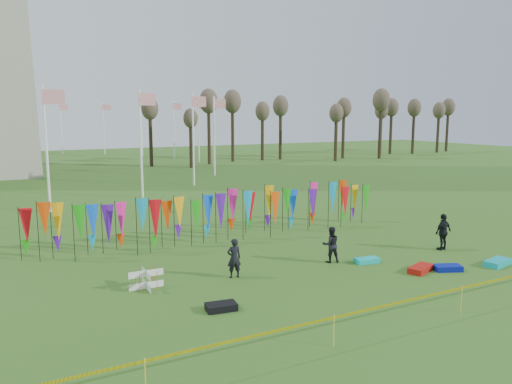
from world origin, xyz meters
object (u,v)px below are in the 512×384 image
kite_bag_red (421,269)px  kite_bag_teal (497,263)px  kite_bag_turquoise (367,260)px  person_right (443,232)px  kite_bag_black (221,307)px  person_mid (331,245)px  box_kite (146,279)px  kite_bag_blue (448,268)px  person_left (234,258)px

kite_bag_red → kite_bag_teal: bearing=-14.5°
kite_bag_turquoise → kite_bag_teal: (4.54, -2.82, 0.02)m
person_right → kite_bag_teal: size_ratio=1.32×
person_right → kite_bag_black: bearing=3.6°
person_mid → kite_bag_red: 3.71m
box_kite → kite_bag_teal: bearing=-16.3°
person_mid → kite_bag_turquoise: (1.31, -0.80, -0.66)m
kite_bag_turquoise → kite_bag_black: size_ratio=1.04×
kite_bag_black → kite_bag_teal: size_ratio=0.76×
kite_bag_red → kite_bag_turquoise: bearing=119.8°
kite_bag_blue → kite_bag_teal: (2.38, -0.48, 0.01)m
kite_bag_red → person_right: bearing=29.9°
person_right → kite_bag_blue: 3.33m
person_right → kite_bag_blue: (-2.28, -2.32, -0.74)m
kite_bag_blue → kite_bag_black: 9.71m
kite_bag_turquoise → person_left: bearing=171.5°
person_right → kite_bag_turquoise: (-4.44, 0.03, -0.75)m
person_left → kite_bag_black: bearing=63.2°
person_left → kite_bag_teal: bearing=166.1°
kite_bag_red → kite_bag_black: size_ratio=1.29×
kite_bag_teal → kite_bag_red: bearing=165.5°
kite_bag_blue → kite_bag_turquoise: bearing=132.6°
person_left → kite_bag_teal: 11.00m
person_mid → kite_bag_red: person_mid is taller
person_right → kite_bag_blue: size_ratio=1.59×
person_left → box_kite: bearing=0.6°
kite_bag_turquoise → kite_bag_black: kite_bag_black is taller
person_left → kite_bag_red: person_left is taller
box_kite → person_right: size_ratio=0.42×
kite_bag_turquoise → kite_bag_red: size_ratio=0.81×
person_mid → box_kite: bearing=14.9°
kite_bag_turquoise → kite_bag_teal: kite_bag_teal is taller
person_right → box_kite: bearing=-10.2°
box_kite → kite_bag_black: (1.59, -3.04, -0.24)m
person_left → kite_bag_red: bearing=163.6°
person_right → kite_bag_teal: (0.11, -2.80, -0.73)m
box_kite → kite_bag_red: 10.70m
person_mid → kite_bag_black: (-6.23, -2.67, -0.65)m
person_right → kite_bag_blue: bearing=40.4°
person_right → kite_bag_turquoise: 4.50m
kite_bag_black → person_left: bearing=57.4°
person_mid → person_right: bearing=-170.5°
person_left → kite_bag_turquoise: size_ratio=1.51×
person_right → kite_bag_black: size_ratio=1.74×
person_left → kite_bag_black: person_left is taller
kite_bag_teal → kite_bag_turquoise: bearing=148.1°
person_mid → person_right: (5.75, -0.82, 0.08)m
kite_bag_teal → person_left: bearing=160.4°
box_kite → person_right: 13.63m
kite_bag_red → box_kite: bearing=163.1°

